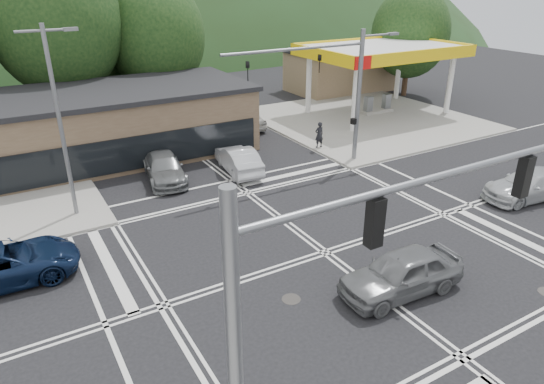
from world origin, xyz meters
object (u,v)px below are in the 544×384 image
car_blue_west (1,265)px  car_grey_center (402,273)px  car_northbound (164,168)px  car_queue_b (245,119)px  car_queue_a (238,160)px  car_silver_east (530,185)px  pedestrian (319,135)px

car_blue_west → car_grey_center: car_grey_center is taller
car_northbound → car_queue_b: bearing=47.3°
car_queue_a → car_northbound: 4.36m
car_blue_west → car_silver_east: 25.07m
pedestrian → car_queue_a: bearing=9.0°
car_silver_east → car_grey_center: bearing=-67.7°
pedestrian → car_grey_center: bearing=66.6°
car_blue_west → car_northbound: 11.03m
car_grey_center → car_queue_b: car_grey_center is taller
car_queue_a → car_queue_b: car_queue_a is taller
car_blue_west → car_grey_center: bearing=-121.6°
car_queue_b → car_queue_a: bearing=59.0°
car_queue_a → car_northbound: size_ratio=0.94×
pedestrian → car_northbound: bearing=0.4°
car_blue_west → pedestrian: (19.46, 6.58, 0.24)m
car_queue_b → car_northbound: (-8.73, -6.74, -0.01)m
car_queue_a → car_blue_west: bearing=31.4°
car_grey_center → car_queue_b: 22.13m
car_blue_west → car_silver_east: bearing=-101.4°
car_blue_west → car_queue_b: (17.46, 13.48, -0.05)m
car_silver_east → pedestrian: 12.99m
car_silver_east → car_queue_b: 20.14m
car_queue_b → pedestrian: (2.00, -6.90, 0.29)m
car_silver_east → car_queue_a: 15.99m
car_queue_b → pedestrian: pedestrian is taller
car_grey_center → car_silver_east: car_grey_center is taller
car_grey_center → car_queue_a: bearing=-177.6°
car_blue_west → car_queue_b: size_ratio=1.30×
car_queue_a → car_northbound: car_queue_a is taller
car_blue_west → pedestrian: bearing=-70.3°
car_queue_b → car_silver_east: bearing=109.4°
car_blue_west → pedestrian: size_ratio=3.23×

